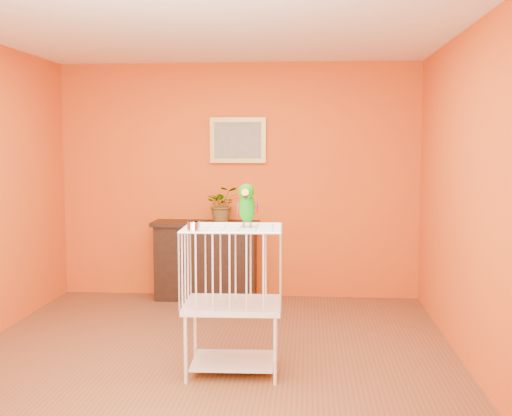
{
  "coord_description": "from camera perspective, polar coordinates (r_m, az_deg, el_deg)",
  "views": [
    {
      "loc": [
        0.78,
        -4.85,
        1.69
      ],
      "look_at": [
        0.4,
        -0.2,
        1.23
      ],
      "focal_mm": 45.0,
      "sensor_mm": 36.0,
      "label": 1
    }
  ],
  "objects": [
    {
      "name": "feed_cup",
      "position": [
        4.5,
        -5.56,
        -1.6
      ],
      "size": [
        0.09,
        0.09,
        0.06
      ],
      "primitive_type": "cylinder",
      "color": "silver",
      "rests_on": "birdcage"
    },
    {
      "name": "room_shell",
      "position": [
        4.92,
        -4.48,
        4.31
      ],
      "size": [
        4.5,
        4.5,
        4.5
      ],
      "color": "#D64814",
      "rests_on": "ground"
    },
    {
      "name": "potted_plant",
      "position": [
        6.97,
        -3.04,
        -0.02
      ],
      "size": [
        0.43,
        0.46,
        0.3
      ],
      "primitive_type": "imported",
      "rotation": [
        0.0,
        0.0,
        0.25
      ],
      "color": "#26722D",
      "rests_on": "console_cabinet"
    },
    {
      "name": "birdcage",
      "position": [
        4.79,
        -2.07,
        -7.97
      ],
      "size": [
        0.73,
        0.57,
        1.09
      ],
      "rotation": [
        0.0,
        0.0,
        0.04
      ],
      "color": "white",
      "rests_on": "ground"
    },
    {
      "name": "parrot",
      "position": [
        4.66,
        -0.8,
        0.27
      ],
      "size": [
        0.16,
        0.29,
        0.33
      ],
      "rotation": [
        0.0,
        0.0,
        -0.02
      ],
      "color": "#59544C",
      "rests_on": "birdcage"
    },
    {
      "name": "console_cabinet",
      "position": [
        7.1,
        -4.48,
        -4.66
      ],
      "size": [
        1.16,
        0.42,
        0.86
      ],
      "color": "black",
      "rests_on": "ground"
    },
    {
      "name": "framed_picture",
      "position": [
        7.11,
        -1.63,
        6.04
      ],
      "size": [
        0.62,
        0.04,
        0.5
      ],
      "color": "#AF8C3E",
      "rests_on": "room_shell"
    },
    {
      "name": "ground",
      "position": [
        5.2,
        -4.34,
        -13.42
      ],
      "size": [
        4.5,
        4.5,
        0.0
      ],
      "primitive_type": "plane",
      "color": "brown",
      "rests_on": "ground"
    }
  ]
}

